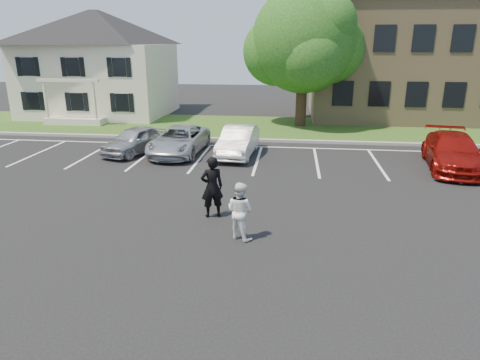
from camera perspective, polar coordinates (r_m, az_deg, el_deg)
name	(u,v)px	position (r m, az deg, el deg)	size (l,w,h in m)	color
ground_plane	(236,229)	(13.03, -0.53, -6.59)	(90.00, 90.00, 0.00)	black
curb	(263,140)	(24.39, 3.12, 5.32)	(40.00, 0.30, 0.15)	gray
grass_strip	(267,127)	(28.30, 3.68, 7.01)	(44.00, 8.00, 0.08)	#30511A
stall_lines	(287,156)	(21.40, 6.30, 3.23)	(34.00, 5.36, 0.01)	white
house	(99,64)	(34.93, -18.31, 14.53)	(10.30, 9.22, 7.60)	beige
office_building	(467,60)	(35.99, 28.05, 13.97)	(22.40, 10.40, 8.30)	tan
tree	(305,43)	(28.68, 8.68, 17.67)	(7.80, 7.20, 8.80)	black
man_black_suit	(212,187)	(13.65, -3.75, -0.94)	(0.73, 0.48, 2.00)	black
man_white_shirt	(240,211)	(12.16, -0.01, -4.12)	(0.82, 0.64, 1.69)	white
car_silver_west	(135,140)	(22.31, -13.85, 5.18)	(1.58, 3.93, 1.34)	#B6B6BB
car_silver_minivan	(179,140)	(21.77, -8.12, 5.24)	(2.25, 4.87, 1.35)	#B5B8BE
car_white_sedan	(238,141)	(21.22, -0.24, 5.18)	(1.50, 4.31, 1.42)	silver
car_red_compact	(453,152)	(21.20, 26.51, 3.39)	(2.13, 5.24, 1.52)	maroon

